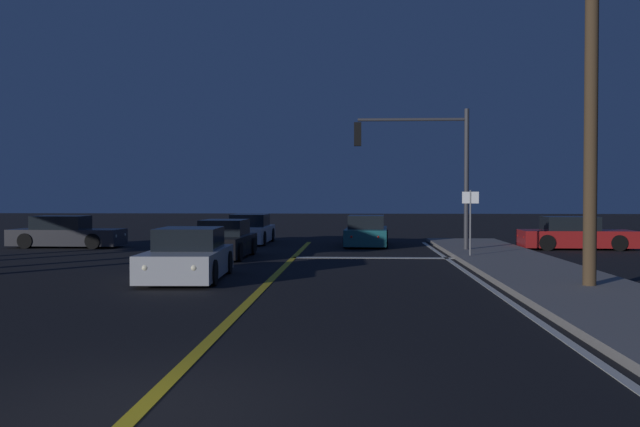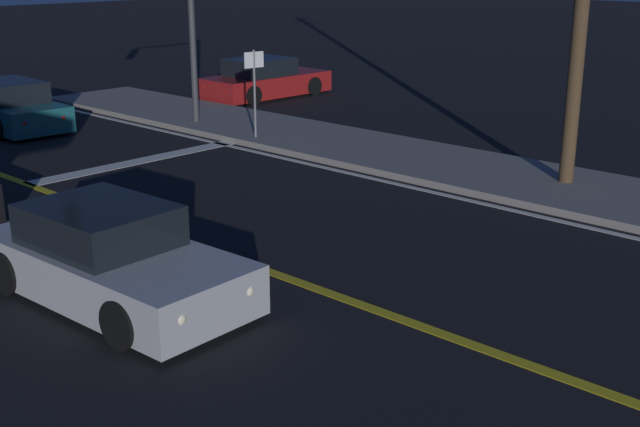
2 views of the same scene
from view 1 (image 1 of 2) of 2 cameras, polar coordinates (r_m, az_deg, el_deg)
The scene contains 14 objects.
ground_plane at distance 7.57m, azimuth -14.60°, elevation -15.38°, with size 160.00×160.00×0.00m, color black.
sidewalk_right at distance 17.40m, azimuth 19.77°, elevation -5.61°, with size 3.20×34.63×0.15m, color gray.
lane_line_center at distance 16.81m, azimuth -4.62°, elevation -6.01°, with size 0.20×32.70×0.01m, color gold.
lane_line_edge_right at distance 16.96m, azimuth 13.75°, elevation -5.98°, with size 0.16×32.70×0.01m, color silver.
stop_bar at distance 24.74m, azimuth 4.34°, elevation -3.62°, with size 5.61×0.50×0.01m, color silver.
car_parked_curb_teal at distance 30.73m, azimuth 3.81°, elevation -1.55°, with size 2.02×4.78×1.34m.
car_lead_oncoming_black at distance 24.97m, azimuth -7.87°, elevation -2.26°, with size 1.91×4.30×1.34m.
car_far_approaching_white at distance 32.40m, azimuth -5.78°, elevation -1.40°, with size 1.96×4.71×1.34m.
car_distant_tail_charcoal at distance 31.59m, azimuth -19.99°, elevation -1.56°, with size 4.72×1.89×1.34m.
car_following_oncoming_red at distance 30.55m, azimuth 20.04°, elevation -1.66°, with size 4.58×2.06×1.34m.
car_side_waiting_silver at distance 18.72m, azimuth -10.70°, elevation -3.50°, with size 2.07×4.37×1.34m.
traffic_signal_near_right at distance 27.11m, azimuth 8.47°, elevation 4.64°, with size 4.38×0.28×5.50m.
utility_pole_right at distance 17.36m, azimuth 21.24°, elevation 12.63°, with size 1.90×0.30×10.73m.
street_sign_corner at distance 24.46m, azimuth 12.15°, elevation 0.04°, with size 0.56×0.13×2.38m.
Camera 1 is at (2.19, -6.90, 2.18)m, focal length 39.30 mm.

